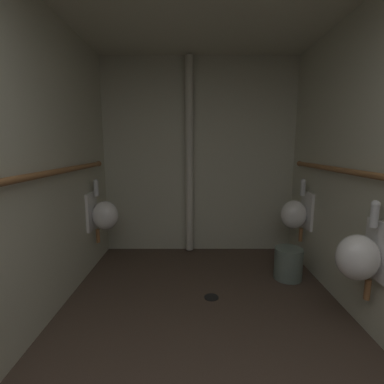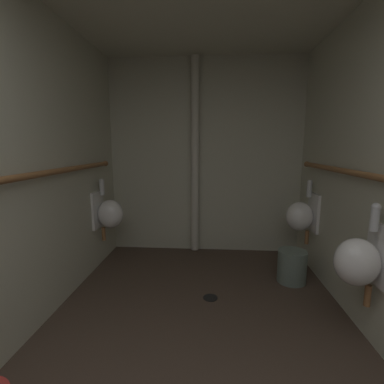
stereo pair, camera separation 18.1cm
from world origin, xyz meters
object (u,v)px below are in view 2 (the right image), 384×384
urinal_right_far (301,215)px  floor_drain (210,297)px  urinal_left_mid (109,213)px  urinal_right_mid (360,261)px  standpipe_back_wall (195,158)px  waste_bin (292,266)px

urinal_right_far → floor_drain: bearing=-145.4°
urinal_left_mid → floor_drain: bearing=-28.9°
urinal_right_mid → standpipe_back_wall: bearing=125.8°
floor_drain → waste_bin: bearing=24.3°
urinal_right_mid → standpipe_back_wall: 2.25m
urinal_right_mid → floor_drain: size_ratio=5.39×
urinal_right_mid → urinal_right_far: same height
urinal_left_mid → floor_drain: urinal_left_mid is taller
urinal_right_far → standpipe_back_wall: 1.49m
urinal_left_mid → urinal_right_mid: 2.58m
urinal_left_mid → urinal_right_far: (2.27, 0.04, 0.00)m
urinal_left_mid → urinal_right_far: same height
urinal_left_mid → urinal_right_mid: bearing=-28.5°
urinal_right_mid → floor_drain: (-1.04, 0.56, -0.65)m
urinal_left_mid → waste_bin: (2.09, -0.28, -0.48)m
standpipe_back_wall → floor_drain: 1.77m
standpipe_back_wall → floor_drain: size_ratio=18.09×
urinal_right_far → floor_drain: 1.42m
standpipe_back_wall → urinal_right_mid: bearing=-54.2°
floor_drain → waste_bin: (0.87, 0.39, 0.17)m
urinal_left_mid → floor_drain: (1.22, -0.68, -0.65)m
urinal_right_far → standpipe_back_wall: bearing=159.3°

